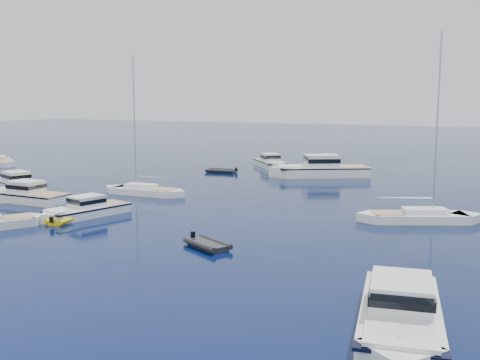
% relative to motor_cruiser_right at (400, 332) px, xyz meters
% --- Properties ---
extents(ground, '(400.00, 400.00, 0.00)m').
position_rel_motor_cruiser_right_xyz_m(ground, '(-19.98, -3.10, 0.00)').
color(ground, '#08124C').
rests_on(ground, ground).
extents(motor_cruiser_right, '(5.33, 11.09, 2.80)m').
position_rel_motor_cruiser_right_xyz_m(motor_cruiser_right, '(0.00, 0.00, 0.00)').
color(motor_cruiser_right, silver).
rests_on(motor_cruiser_right, ground).
extents(motor_cruiser_left, '(4.34, 8.75, 2.20)m').
position_rel_motor_cruiser_right_xyz_m(motor_cruiser_left, '(-27.78, 11.51, 0.00)').
color(motor_cruiser_left, white).
rests_on(motor_cruiser_left, ground).
extents(motor_cruiser_centre, '(9.72, 3.16, 2.54)m').
position_rel_motor_cruiser_right_xyz_m(motor_cruiser_centre, '(-37.69, 14.14, 0.00)').
color(motor_cruiser_centre, silver).
rests_on(motor_cruiser_centre, ground).
extents(motor_cruiser_far_l, '(9.92, 5.99, 2.49)m').
position_rel_motor_cruiser_right_xyz_m(motor_cruiser_far_l, '(-44.59, 18.96, 0.00)').
color(motor_cruiser_far_l, white).
rests_on(motor_cruiser_far_l, ground).
extents(motor_cruiser_distant, '(13.52, 10.57, 3.51)m').
position_rel_motor_cruiser_right_xyz_m(motor_cruiser_distant, '(-19.01, 43.76, 0.00)').
color(motor_cruiser_distant, white).
rests_on(motor_cruiser_distant, ground).
extents(motor_cruiser_horizon, '(8.36, 8.93, 2.46)m').
position_rel_motor_cruiser_right_xyz_m(motor_cruiser_horizon, '(-28.61, 50.09, 0.00)').
color(motor_cruiser_horizon, white).
rests_on(motor_cruiser_horizon, ground).
extents(sailboat_mid_l, '(10.00, 3.23, 14.47)m').
position_rel_motor_cruiser_right_xyz_m(sailboat_mid_l, '(-30.21, 22.61, 0.00)').
color(sailboat_mid_l, white).
rests_on(sailboat_mid_l, ground).
extents(sailboat_centre, '(10.47, 6.97, 15.20)m').
position_rel_motor_cruiser_right_xyz_m(sailboat_centre, '(-3.10, 22.16, 0.00)').
color(sailboat_centre, white).
rests_on(sailboat_centre, ground).
extents(sailboat_far_l, '(11.54, 8.71, 17.18)m').
position_rel_motor_cruiser_right_xyz_m(sailboat_far_l, '(-66.23, 34.65, 0.00)').
color(sailboat_far_l, silver).
rests_on(sailboat_far_l, ground).
extents(tender_yellow, '(2.54, 3.81, 0.95)m').
position_rel_motor_cruiser_right_xyz_m(tender_yellow, '(-27.77, 9.31, 0.00)').
color(tender_yellow, '#DEBF0D').
rests_on(tender_yellow, ground).
extents(tender_grey_near, '(4.03, 3.29, 0.95)m').
position_rel_motor_cruiser_right_xyz_m(tender_grey_near, '(-13.81, 7.69, 0.00)').
color(tender_grey_near, black).
rests_on(tender_grey_near, ground).
extents(tender_grey_far, '(4.48, 2.81, 0.95)m').
position_rel_motor_cruiser_right_xyz_m(tender_grey_far, '(-31.92, 41.54, 0.00)').
color(tender_grey_far, black).
rests_on(tender_grey_far, ground).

